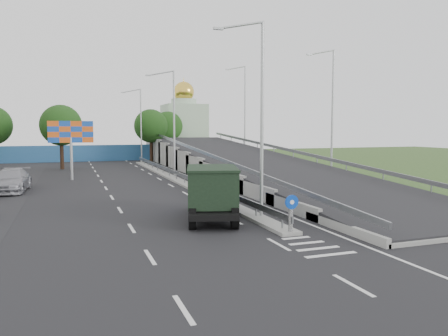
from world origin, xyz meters
name	(u,v)px	position (x,y,z in m)	size (l,w,h in m)	color
ground	(317,249)	(0.00, 0.00, 0.00)	(160.00, 160.00, 0.00)	#2D4C1E
road_surface	(152,188)	(-3.00, 20.00, 0.00)	(26.00, 90.00, 0.04)	black
median	(177,180)	(0.00, 24.00, 0.10)	(1.00, 44.00, 0.20)	gray
overpass_ramp	(252,160)	(7.50, 24.00, 1.75)	(10.00, 50.00, 3.50)	gray
median_guardrail	(176,173)	(0.00, 24.00, 0.75)	(0.09, 44.00, 0.71)	gray
sign_bollard	(291,213)	(0.00, 2.17, 1.03)	(0.64, 0.23, 1.67)	black
lamp_post_near	(259,109)	(0.11, 6.00, 5.81)	(2.74, 0.18, 10.08)	#B2B5B7
lamp_post_mid	(172,118)	(0.11, 26.00, 5.81)	(2.74, 0.18, 10.08)	#B2B5B7
lamp_post_far	(140,121)	(0.11, 46.00, 5.81)	(2.74, 0.18, 10.08)	#B2B5B7
blue_wall	(106,153)	(-4.00, 52.00, 1.20)	(30.00, 0.50, 2.40)	#296299
church	(184,126)	(10.00, 60.00, 5.31)	(7.00, 7.00, 13.80)	#B2CCAD
billboard	(71,135)	(-9.00, 28.00, 4.19)	(4.00, 0.24, 5.50)	#B2B5B7
tree_left_mid	(61,125)	(-10.00, 40.00, 5.18)	(4.80, 4.80, 7.60)	black
tree_median_far	(151,126)	(2.00, 48.00, 5.18)	(4.80, 4.80, 7.60)	black
tree_ramp_far	(168,126)	(6.00, 55.00, 5.18)	(4.80, 4.80, 7.60)	black
dump_truck	(212,190)	(-2.15, 6.99, 1.57)	(3.98, 6.81, 2.83)	black
parked_car_d	(11,181)	(-13.43, 21.49, 0.86)	(2.41, 5.92, 1.72)	#93949B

